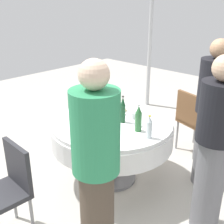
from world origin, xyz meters
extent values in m
plane|color=#B7B2A8|center=(0.00, 0.00, 0.00)|extent=(10.00, 10.00, 0.00)
cylinder|color=white|center=(0.00, 0.00, 0.72)|extent=(1.33, 1.33, 0.04)
cylinder|color=white|center=(0.00, 0.00, 0.59)|extent=(1.36, 1.36, 0.22)
cylinder|color=slate|center=(0.00, 0.00, 0.24)|extent=(0.14, 0.14, 0.48)
cylinder|color=slate|center=(0.00, 0.00, 0.01)|extent=(0.56, 0.56, 0.03)
cylinder|color=#2D6B38|center=(0.01, -0.36, 0.84)|extent=(0.07, 0.07, 0.20)
cone|color=#2D6B38|center=(0.01, -0.36, 0.98)|extent=(0.06, 0.06, 0.08)
cylinder|color=silver|center=(0.01, -0.36, 1.02)|extent=(0.03, 0.03, 0.01)
cylinder|color=#194728|center=(0.06, -0.10, 0.84)|extent=(0.06, 0.06, 0.20)
cone|color=#194728|center=(0.06, -0.10, 0.98)|extent=(0.05, 0.05, 0.09)
cylinder|color=black|center=(0.06, -0.10, 1.03)|extent=(0.02, 0.02, 0.01)
cylinder|color=silver|center=(-0.04, -0.53, 0.83)|extent=(0.06, 0.06, 0.17)
cone|color=silver|center=(-0.04, -0.53, 0.94)|extent=(0.05, 0.05, 0.05)
cylinder|color=gold|center=(-0.04, -0.53, 0.97)|extent=(0.03, 0.03, 0.01)
cylinder|color=#593314|center=(-0.51, -0.21, 0.83)|extent=(0.06, 0.06, 0.19)
cone|color=#593314|center=(-0.51, -0.21, 0.97)|extent=(0.06, 0.06, 0.08)
cylinder|color=silver|center=(-0.51, -0.21, 1.01)|extent=(0.03, 0.03, 0.01)
cylinder|color=white|center=(0.00, 0.02, 0.74)|extent=(0.06, 0.06, 0.00)
cylinder|color=white|center=(0.00, 0.02, 0.78)|extent=(0.01, 0.01, 0.08)
cylinder|color=white|center=(0.00, 0.02, 0.86)|extent=(0.06, 0.06, 0.07)
cylinder|color=white|center=(0.08, -0.25, 0.74)|extent=(0.06, 0.06, 0.00)
cylinder|color=white|center=(0.08, -0.25, 0.78)|extent=(0.01, 0.01, 0.07)
cylinder|color=white|center=(0.08, -0.25, 0.85)|extent=(0.07, 0.07, 0.07)
cylinder|color=maroon|center=(0.08, -0.25, 0.83)|extent=(0.06, 0.06, 0.03)
cylinder|color=white|center=(-0.41, -0.05, 0.74)|extent=(0.06, 0.06, 0.00)
cylinder|color=white|center=(-0.41, -0.05, 0.78)|extent=(0.01, 0.01, 0.08)
cylinder|color=white|center=(-0.41, -0.05, 0.86)|extent=(0.07, 0.07, 0.08)
cylinder|color=gold|center=(-0.41, -0.05, 0.84)|extent=(0.06, 0.06, 0.03)
cylinder|color=white|center=(0.28, 0.09, 0.75)|extent=(0.21, 0.21, 0.02)
ellipsoid|color=tan|center=(0.28, 0.09, 0.77)|extent=(0.09, 0.08, 0.02)
cylinder|color=white|center=(-0.23, -0.15, 0.75)|extent=(0.24, 0.24, 0.02)
cube|color=silver|center=(-0.38, 0.12, 0.74)|extent=(0.16, 0.11, 0.00)
cylinder|color=#4C3F33|center=(-0.92, -0.73, 0.44)|extent=(0.26, 0.26, 0.88)
cylinder|color=#2D8C59|center=(-0.92, -0.73, 1.17)|extent=(0.34, 0.34, 0.59)
sphere|color=beige|center=(-0.92, -0.73, 1.57)|extent=(0.20, 0.20, 0.20)
cylinder|color=slate|center=(0.05, -1.15, 0.45)|extent=(0.26, 0.26, 0.90)
cylinder|color=black|center=(0.05, -1.15, 1.15)|extent=(0.34, 0.34, 0.51)
cylinder|color=slate|center=(0.68, -0.81, 0.44)|extent=(0.26, 0.26, 0.88)
cylinder|color=black|center=(0.68, -0.81, 1.16)|extent=(0.34, 0.34, 0.57)
sphere|color=tan|center=(0.68, -0.81, 1.54)|extent=(0.20, 0.20, 0.20)
cube|color=brown|center=(1.27, -0.37, 0.45)|extent=(0.50, 0.50, 0.04)
cube|color=brown|center=(1.10, -0.32, 0.66)|extent=(0.15, 0.40, 0.42)
cylinder|color=gray|center=(1.39, -0.58, 0.21)|extent=(0.03, 0.03, 0.43)
cylinder|color=gray|center=(1.48, -0.25, 0.21)|extent=(0.03, 0.03, 0.43)
cylinder|color=gray|center=(1.06, -0.48, 0.21)|extent=(0.03, 0.03, 0.43)
cylinder|color=gray|center=(1.16, -0.16, 0.21)|extent=(0.03, 0.03, 0.43)
cube|color=#2D2D33|center=(-1.31, 0.06, 0.45)|extent=(0.42, 0.42, 0.04)
cube|color=#2D2D33|center=(-1.13, 0.05, 0.66)|extent=(0.06, 0.40, 0.42)
cylinder|color=gray|center=(-1.13, 0.22, 0.21)|extent=(0.03, 0.03, 0.43)
cylinder|color=gray|center=(-1.14, -0.12, 0.21)|extent=(0.03, 0.03, 0.43)
cylinder|color=#B2B5B7|center=(2.31, 1.23, 1.28)|extent=(0.07, 0.07, 2.55)
camera|label=1|loc=(-2.12, -2.02, 2.03)|focal=46.63mm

